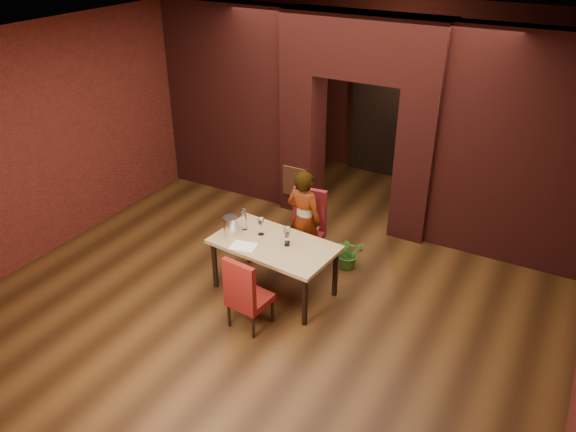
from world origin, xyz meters
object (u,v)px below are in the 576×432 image
at_px(person_seated, 304,220).
at_px(potted_plant, 349,253).
at_px(wine_bucket, 231,225).
at_px(wine_glass_b, 287,235).
at_px(chair_near, 250,291).
at_px(water_bottle, 244,219).
at_px(dining_table, 274,267).
at_px(wine_glass_a, 261,227).
at_px(wine_glass_c, 287,238).
at_px(chair_far, 305,229).

height_order(person_seated, potted_plant, person_seated).
distance_m(wine_bucket, potted_plant, 1.73).
bearing_deg(wine_bucket, potted_plant, 40.51).
height_order(person_seated, wine_glass_b, person_seated).
bearing_deg(person_seated, wine_glass_b, 103.95).
relative_size(chair_near, wine_bucket, 4.06).
height_order(water_bottle, potted_plant, water_bottle).
distance_m(dining_table, water_bottle, 0.74).
distance_m(wine_glass_a, wine_glass_b, 0.40).
distance_m(dining_table, wine_glass_b, 0.50).
distance_m(chair_near, water_bottle, 1.11).
bearing_deg(wine_bucket, chair_near, -43.50).
height_order(wine_bucket, water_bottle, water_bottle).
distance_m(dining_table, wine_glass_c, 0.51).
distance_m(wine_glass_b, potted_plant, 1.18).
distance_m(chair_far, wine_bucket, 1.12).
xyz_separation_m(person_seated, wine_glass_c, (0.12, -0.68, 0.11)).
bearing_deg(chair_far, wine_glass_c, -86.71).
height_order(wine_bucket, potted_plant, wine_bucket).
height_order(chair_near, wine_glass_b, chair_near).
bearing_deg(dining_table, chair_near, -77.39).
height_order(chair_near, person_seated, person_seated).
distance_m(chair_near, wine_glass_c, 0.84).
relative_size(dining_table, water_bottle, 5.07).
relative_size(dining_table, person_seated, 1.07).
distance_m(wine_glass_b, wine_bucket, 0.76).
distance_m(wine_glass_c, wine_bucket, 0.78).
relative_size(person_seated, water_bottle, 4.75).
bearing_deg(chair_far, potted_plant, 7.75).
height_order(chair_far, chair_near, chair_far).
distance_m(dining_table, wine_bucket, 0.78).
relative_size(water_bottle, potted_plant, 0.67).
distance_m(chair_far, wine_glass_c, 0.86).
xyz_separation_m(chair_near, potted_plant, (0.53, 1.71, -0.25)).
xyz_separation_m(person_seated, potted_plant, (0.57, 0.27, -0.50)).
bearing_deg(chair_near, wine_glass_b, -86.72).
bearing_deg(person_seated, wine_bucket, 55.68).
bearing_deg(wine_glass_b, chair_far, 99.80).
height_order(wine_glass_a, wine_bucket, wine_bucket).
height_order(dining_table, wine_glass_b, wine_glass_b).
relative_size(dining_table, potted_plant, 3.38).
bearing_deg(chair_near, wine_glass_a, -60.82).
bearing_deg(dining_table, wine_glass_b, 40.32).
bearing_deg(wine_glass_b, wine_glass_c, -64.23).
height_order(chair_near, wine_glass_c, chair_near).
relative_size(chair_near, wine_glass_a, 4.19).
relative_size(chair_far, potted_plant, 2.29).
bearing_deg(wine_glass_c, wine_bucket, -172.94).
xyz_separation_m(wine_glass_c, potted_plant, (0.45, 0.95, -0.61)).
relative_size(chair_near, wine_glass_c, 4.39).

